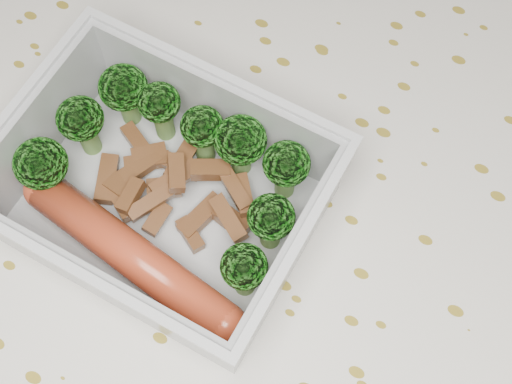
% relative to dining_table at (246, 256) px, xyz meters
% --- Properties ---
extents(dining_table, '(1.40, 0.90, 0.75)m').
position_rel_dining_table_xyz_m(dining_table, '(0.00, 0.00, 0.00)').
color(dining_table, brown).
rests_on(dining_table, ground).
extents(tablecloth, '(1.46, 0.96, 0.19)m').
position_rel_dining_table_xyz_m(tablecloth, '(0.00, 0.00, 0.05)').
color(tablecloth, white).
rests_on(tablecloth, dining_table).
extents(lunch_container, '(0.19, 0.15, 0.06)m').
position_rel_dining_table_xyz_m(lunch_container, '(-0.04, -0.02, 0.11)').
color(lunch_container, silver).
rests_on(lunch_container, tablecloth).
extents(broccoli_florets, '(0.16, 0.10, 0.05)m').
position_rel_dining_table_xyz_m(broccoli_florets, '(-0.04, 0.00, 0.13)').
color(broccoli_florets, '#608C3F').
rests_on(broccoli_florets, lunch_container).
extents(meat_pile, '(0.11, 0.06, 0.03)m').
position_rel_dining_table_xyz_m(meat_pile, '(-0.04, -0.01, 0.10)').
color(meat_pile, brown).
rests_on(meat_pile, lunch_container).
extents(sausage, '(0.16, 0.05, 0.02)m').
position_rel_dining_table_xyz_m(sausage, '(-0.04, -0.06, 0.11)').
color(sausage, '#AF3C20').
rests_on(sausage, lunch_container).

